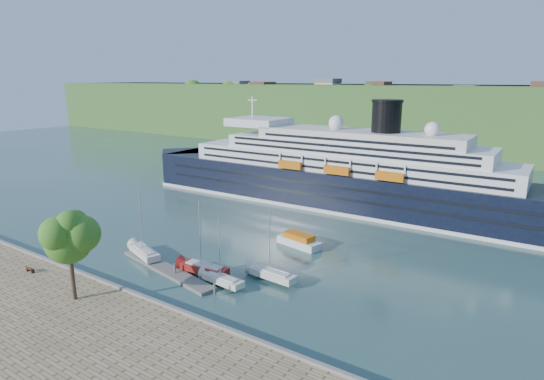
{
  "coord_description": "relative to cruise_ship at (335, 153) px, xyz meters",
  "views": [
    {
      "loc": [
        44.55,
        -32.64,
        26.37
      ],
      "look_at": [
        2.33,
        30.0,
        7.8
      ],
      "focal_mm": 30.0,
      "sensor_mm": 36.0,
      "label": 1
    }
  ],
  "objects": [
    {
      "name": "sailboat_extra",
      "position": [
        10.45,
        -39.13,
        -6.44
      ],
      "size": [
        7.61,
        2.59,
        9.67
      ],
      "primitive_type": null,
      "rotation": [
        0.0,
        0.0,
        -0.07
      ],
      "color": "silver",
      "rests_on": "ground"
    },
    {
      "name": "quay_coping",
      "position": [
        -2.85,
        -53.2,
        -10.12
      ],
      "size": [
        220.0,
        0.5,
        0.3
      ],
      "primitive_type": "cube",
      "color": "slate",
      "rests_on": "promenade"
    },
    {
      "name": "cruise_ship",
      "position": [
        0.0,
        0.0,
        0.0
      ],
      "size": [
        100.67,
        16.51,
        22.55
      ],
      "primitive_type": null,
      "rotation": [
        0.0,
        0.0,
        0.02
      ],
      "color": "black",
      "rests_on": "ground"
    },
    {
      "name": "park_bench",
      "position": [
        -17.06,
        -56.76,
        -9.82
      ],
      "size": [
        1.44,
        0.6,
        0.92
      ],
      "primitive_type": null,
      "rotation": [
        0.0,
        0.0,
        0.01
      ],
      "color": "#4E2616",
      "rests_on": "promenade"
    },
    {
      "name": "sailboat_white_far",
      "position": [
        5.91,
        -43.97,
        -6.86
      ],
      "size": [
        6.98,
        2.5,
        8.83
      ],
      "primitive_type": null,
      "rotation": [
        0.0,
        0.0,
        -0.09
      ],
      "color": "silver",
      "rests_on": "ground"
    },
    {
      "name": "tender_launch",
      "position": [
        6.63,
        -25.78,
        -10.21
      ],
      "size": [
        8.04,
        4.01,
        2.12
      ],
      "primitive_type": null,
      "rotation": [
        0.0,
        0.0,
        -0.19
      ],
      "color": "#CF640C",
      "rests_on": "ground"
    },
    {
      "name": "ground",
      "position": [
        -2.85,
        -53.0,
        -11.27
      ],
      "size": [
        400.0,
        400.0,
        0.0
      ],
      "primitive_type": "plane",
      "color": "#2A4A48",
      "rests_on": "ground"
    },
    {
      "name": "floating_pontoon",
      "position": [
        -3.86,
        -44.69,
        -11.06
      ],
      "size": [
        19.85,
        6.13,
        0.44
      ],
      "primitive_type": null,
      "rotation": [
        0.0,
        0.0,
        -0.19
      ],
      "color": "gray",
      "rests_on": "ground"
    },
    {
      "name": "sailboat_red",
      "position": [
        1.69,
        -42.86,
        -6.22
      ],
      "size": [
        7.96,
        2.72,
        10.1
      ],
      "primitive_type": null,
      "rotation": [
        0.0,
        0.0,
        0.07
      ],
      "color": "maroon",
      "rests_on": "ground"
    },
    {
      "name": "sailboat_white_near",
      "position": [
        -9.9,
        -43.36,
        -6.19
      ],
      "size": [
        8.15,
        4.58,
        10.16
      ],
      "primitive_type": null,
      "rotation": [
        0.0,
        0.0,
        -0.32
      ],
      "color": "silver",
      "rests_on": "ground"
    },
    {
      "name": "far_hillside",
      "position": [
        -2.85,
        92.0,
        0.73
      ],
      "size": [
        400.0,
        50.0,
        24.0
      ],
      "primitive_type": "cube",
      "color": "#336026",
      "rests_on": "ground"
    },
    {
      "name": "promenade_tree",
      "position": [
        -5.14,
        -57.95,
        -4.29
      ],
      "size": [
        7.23,
        7.23,
        11.97
      ],
      "primitive_type": null,
      "color": "#346B1C",
      "rests_on": "promenade"
    }
  ]
}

